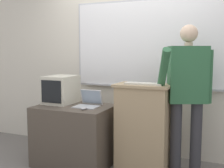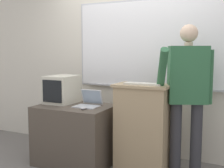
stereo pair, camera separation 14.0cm
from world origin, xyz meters
TOP-DOWN VIEW (x-y plane):
  - back_wall at (0.01, 1.15)m, footprint 6.40×0.17m
  - lectern_podium at (0.33, 0.49)m, footprint 0.64×0.40m
  - side_desk at (-0.53, 0.39)m, footprint 0.93×0.67m
  - person_presenter at (0.81, 0.61)m, footprint 0.60×0.68m
  - laptop at (-0.36, 0.44)m, footprint 0.29×0.29m
  - wireless_keyboard at (0.35, 0.44)m, footprint 0.43×0.14m
  - computer_mouse_by_laptop at (-0.31, 0.23)m, footprint 0.06×0.10m
  - crt_monitor at (-0.79, 0.49)m, footprint 0.35×0.44m

SIDE VIEW (x-z plane):
  - side_desk at x=-0.53m, z-range 0.00..0.75m
  - lectern_podium at x=0.33m, z-range 0.00..1.06m
  - computer_mouse_by_laptop at x=-0.31m, z-range 0.75..0.78m
  - laptop at x=-0.36m, z-range 0.71..0.91m
  - crt_monitor at x=-0.79m, z-range 0.75..1.11m
  - person_presenter at x=0.81m, z-range 0.14..1.86m
  - wireless_keyboard at x=0.35m, z-range 1.05..1.07m
  - back_wall at x=0.01m, z-range 0.00..2.82m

